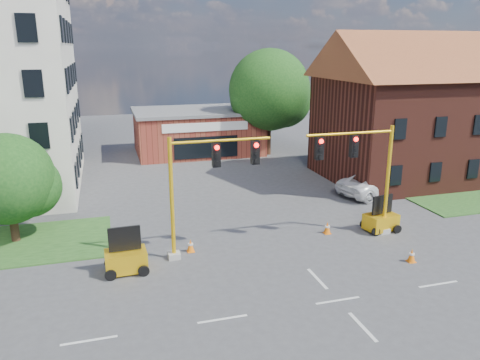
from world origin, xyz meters
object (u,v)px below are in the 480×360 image
Objects in this scene: trailer_west at (126,259)px; signal_mast_west at (205,181)px; pickup_white at (376,183)px; trailer_east at (381,220)px; signal_mast_east at (362,169)px.

signal_mast_west is at bearing 9.82° from trailer_west.
pickup_white is at bearing 25.26° from signal_mast_west.
signal_mast_west is 15.67m from pickup_white.
signal_mast_west is 3.03× the size of trailer_east.
signal_mast_west reaches higher than trailer_west.
trailer_west is 1.06× the size of trailer_east.
signal_mast_east is 13.17m from trailer_west.
pickup_white is (17.92, 7.39, 0.14)m from trailer_west.
signal_mast_east is 1.05× the size of pickup_white.
pickup_white is at bearing 51.67° from signal_mast_east.
trailer_west is at bearing -168.20° from signal_mast_west.
signal_mast_west reaches higher than trailer_east.
signal_mast_west is 1.00× the size of signal_mast_east.
pickup_white is at bearing 49.95° from trailer_east.
trailer_east is 7.12m from pickup_white.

